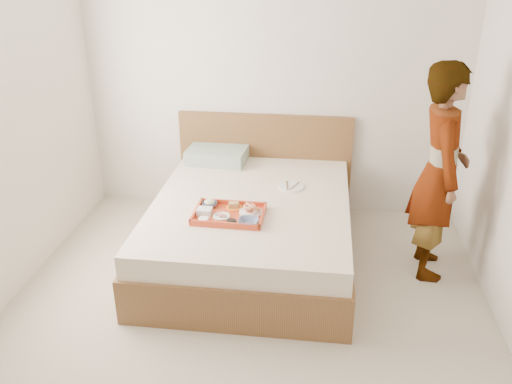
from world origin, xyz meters
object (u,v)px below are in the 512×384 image
object	(u,v)px
dinner_plate	(291,187)
person	(439,173)
bed	(252,229)
tray	(229,214)

from	to	relation	value
dinner_plate	person	bearing A→B (deg)	-13.56
bed	person	size ratio (longest dim) A/B	1.19
tray	person	distance (m)	1.61
bed	person	xyz separation A→B (m)	(1.42, 0.01, 0.57)
person	dinner_plate	bearing A→B (deg)	77.36
tray	dinner_plate	size ratio (longest dim) A/B	2.39
dinner_plate	person	world-z (taller)	person
tray	person	xyz separation A→B (m)	(1.55, 0.32, 0.28)
dinner_plate	bed	bearing A→B (deg)	-135.99
tray	dinner_plate	bearing A→B (deg)	55.59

